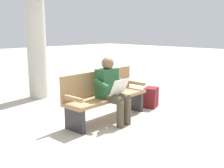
# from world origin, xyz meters

# --- Properties ---
(ground_plane) EXTENTS (40.00, 40.00, 0.00)m
(ground_plane) POSITION_xyz_m (0.00, 0.00, 0.00)
(ground_plane) COLOR #B7AD99
(bench_near) EXTENTS (1.82, 0.57, 0.90)m
(bench_near) POSITION_xyz_m (0.00, -0.07, 0.46)
(bench_near) COLOR #9E7A51
(bench_near) RESTS_ON ground
(person_seated) EXTENTS (0.59, 0.59, 1.18)m
(person_seated) POSITION_xyz_m (0.06, 0.17, 0.63)
(person_seated) COLOR #23512D
(person_seated) RESTS_ON ground
(backpack) EXTENTS (0.40, 0.38, 0.43)m
(backpack) POSITION_xyz_m (-1.23, 0.08, 0.21)
(backpack) COLOR maroon
(backpack) RESTS_ON ground
(support_pillar) EXTENTS (0.46, 0.46, 3.37)m
(support_pillar) POSITION_xyz_m (0.02, -2.41, 1.69)
(support_pillar) COLOR #B2AFA8
(support_pillar) RESTS_ON ground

